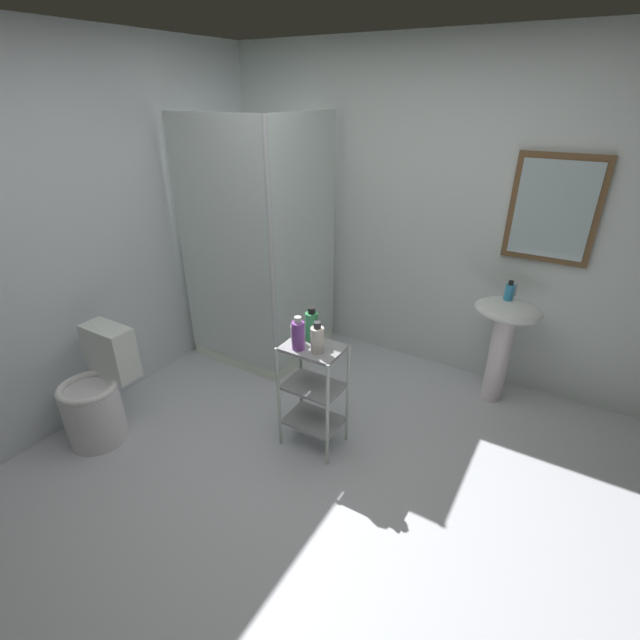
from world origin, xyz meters
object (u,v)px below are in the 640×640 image
at_px(pedestal_sink, 504,331).
at_px(rinse_cup, 296,334).
at_px(toilet, 98,396).
at_px(conditioner_bottle_purple, 298,335).
at_px(body_wash_bottle_green, 312,326).
at_px(lotion_bottle_white, 317,339).
at_px(storage_cart, 313,388).
at_px(hand_soap_bottle, 509,292).
at_px(shower_stall, 266,306).

relative_size(pedestal_sink, rinse_cup, 7.49).
bearing_deg(pedestal_sink, toilet, -140.56).
xyz_separation_m(conditioner_bottle_purple, body_wash_bottle_green, (0.01, 0.13, 0.00)).
height_order(conditioner_bottle_purple, lotion_bottle_white, conditioner_bottle_purple).
distance_m(storage_cart, hand_soap_bottle, 1.53).
height_order(conditioner_bottle_purple, body_wash_bottle_green, body_wash_bottle_green).
bearing_deg(body_wash_bottle_green, toilet, -148.97).
bearing_deg(lotion_bottle_white, hand_soap_bottle, 54.78).
xyz_separation_m(hand_soap_bottle, body_wash_bottle_green, (-0.95, -1.09, -0.03)).
bearing_deg(shower_stall, rinse_cup, -43.12).
height_order(pedestal_sink, body_wash_bottle_green, body_wash_bottle_green).
xyz_separation_m(toilet, conditioner_bottle_purple, (1.21, 0.60, 0.52)).
bearing_deg(body_wash_bottle_green, rinse_cup, -138.12).
bearing_deg(toilet, lotion_bottle_white, 25.49).
bearing_deg(rinse_cup, toilet, -149.76).
bearing_deg(conditioner_bottle_purple, storage_cart, 44.90).
distance_m(hand_soap_bottle, conditioner_bottle_purple, 1.56).
relative_size(pedestal_sink, storage_cart, 1.09).
height_order(toilet, lotion_bottle_white, lotion_bottle_white).
relative_size(storage_cart, conditioner_bottle_purple, 3.49).
bearing_deg(toilet, hand_soap_bottle, 40.13).
height_order(toilet, hand_soap_bottle, hand_soap_bottle).
bearing_deg(storage_cart, conditioner_bottle_purple, -135.10).
relative_size(shower_stall, lotion_bottle_white, 10.27).
bearing_deg(storage_cart, hand_soap_bottle, 52.38).
distance_m(pedestal_sink, toilet, 2.84).
relative_size(pedestal_sink, hand_soap_bottle, 5.64).
bearing_deg(pedestal_sink, hand_soap_bottle, 127.03).
height_order(conditioner_bottle_purple, rinse_cup, conditioner_bottle_purple).
relative_size(shower_stall, storage_cart, 2.70).
bearing_deg(lotion_bottle_white, rinse_cup, 167.74).
height_order(shower_stall, toilet, shower_stall).
xyz_separation_m(pedestal_sink, body_wash_bottle_green, (-0.97, -1.06, 0.26)).
xyz_separation_m(toilet, storage_cart, (1.27, 0.66, 0.12)).
distance_m(conditioner_bottle_purple, rinse_cup, 0.10).
relative_size(storage_cart, body_wash_bottle_green, 3.37).
relative_size(conditioner_bottle_purple, lotion_bottle_white, 1.09).
bearing_deg(storage_cart, body_wash_bottle_green, 126.88).
height_order(shower_stall, hand_soap_bottle, shower_stall).
bearing_deg(shower_stall, lotion_bottle_white, -39.12).
distance_m(storage_cart, conditioner_bottle_purple, 0.41).
height_order(shower_stall, storage_cart, shower_stall).
bearing_deg(rinse_cup, conditioner_bottle_purple, -48.02).
distance_m(pedestal_sink, storage_cart, 1.46).
relative_size(toilet, hand_soap_bottle, 5.29).
distance_m(hand_soap_bottle, rinse_cup, 1.54).
xyz_separation_m(storage_cart, conditioner_bottle_purple, (-0.06, -0.06, 0.40)).
distance_m(pedestal_sink, rinse_cup, 1.55).
bearing_deg(hand_soap_bottle, conditioner_bottle_purple, -128.05).
relative_size(shower_stall, conditioner_bottle_purple, 9.44).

